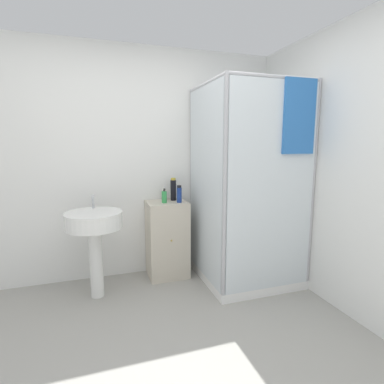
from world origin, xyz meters
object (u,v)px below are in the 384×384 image
(shampoo_bottle_blue, at_px, (179,194))
(shampoo_bottle_tall_black, at_px, (173,189))
(soap_dispenser, at_px, (164,197))
(sink, at_px, (94,229))
(lotion_bottle_white, at_px, (165,194))

(shampoo_bottle_blue, bearing_deg, shampoo_bottle_tall_black, 102.10)
(soap_dispenser, bearing_deg, sink, -164.72)
(soap_dispenser, distance_m, shampoo_bottle_blue, 0.16)
(sink, bearing_deg, shampoo_bottle_blue, 10.86)
(sink, bearing_deg, shampoo_bottle_tall_black, 19.77)
(soap_dispenser, height_order, shampoo_bottle_blue, shampoo_bottle_blue)
(shampoo_bottle_blue, bearing_deg, sink, -169.14)
(shampoo_bottle_blue, bearing_deg, soap_dispenser, 169.80)
(sink, distance_m, shampoo_bottle_blue, 0.93)
(sink, height_order, shampoo_bottle_blue, shampoo_bottle_blue)
(sink, bearing_deg, soap_dispenser, 15.28)
(sink, distance_m, lotion_bottle_white, 0.87)
(shampoo_bottle_blue, bearing_deg, lotion_bottle_white, 124.51)
(shampoo_bottle_tall_black, distance_m, lotion_bottle_white, 0.11)
(shampoo_bottle_tall_black, relative_size, lotion_bottle_white, 1.51)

